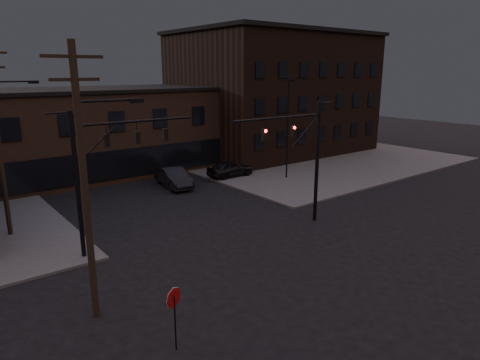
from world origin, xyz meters
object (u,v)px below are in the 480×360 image
Objects in this scene: traffic_signal_near at (306,151)px; car_crossing at (174,177)px; traffic_signal_far at (100,165)px; stop_sign at (174,304)px; parked_car_lot_b at (288,146)px; parked_car_lot_a at (230,168)px.

car_crossing is at bearing 98.99° from traffic_signal_near.
stop_sign is at bearing -97.32° from traffic_signal_far.
car_crossing is (-18.88, -5.16, -0.02)m from parked_car_lot_b.
traffic_signal_far reaches higher than parked_car_lot_a.
car_crossing is at bearing 60.77° from stop_sign.
stop_sign reaches higher than parked_car_lot_b.
parked_car_lot_b is at bearing 48.20° from traffic_signal_near.
traffic_signal_far is 18.89m from parked_car_lot_a.
traffic_signal_near is at bearing 25.90° from stop_sign.
parked_car_lot_b is 19.57m from car_crossing.
traffic_signal_near is 1.76× the size of parked_car_lot_a.
traffic_signal_far is at bearing 122.17° from parked_car_lot_a.
traffic_signal_far is 32.84m from parked_car_lot_b.
stop_sign is (-1.28, -9.99, -3.17)m from traffic_signal_far.
parked_car_lot_b is (30.09, 25.20, -0.97)m from stop_sign.
stop_sign is (-13.36, -6.49, -3.09)m from traffic_signal_near.
traffic_signal_near and traffic_signal_far have the same top height.
parked_car_lot_b is at bearing 27.84° from traffic_signal_far.
parked_car_lot_a is (17.04, 19.56, -0.92)m from stop_sign.
parked_car_lot_a is 5.85m from car_crossing.
traffic_signal_near is 1.54× the size of car_crossing.
traffic_signal_near is 14.32m from car_crossing.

